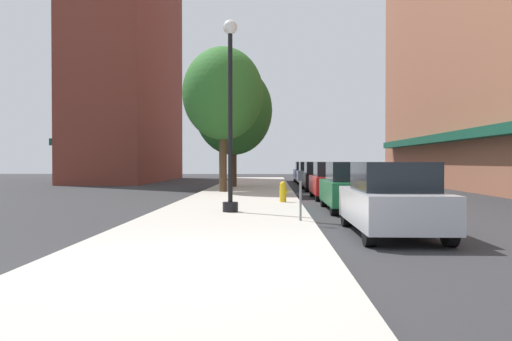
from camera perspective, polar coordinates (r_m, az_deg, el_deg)
The scene contains 14 objects.
ground_plane at distance 26.11m, azimuth 7.71°, elevation -2.71°, with size 90.00×90.00×0.00m, color #2D2D30.
sidewalk_slab at distance 26.99m, azimuth -1.00°, elevation -2.45°, with size 4.80×50.00×0.12m, color #B7B2A8.
building_far_background at distance 47.42m, azimuth -13.60°, elevation 11.79°, with size 6.80×18.00×21.23m.
lamppost at distance 16.21m, azimuth -2.82°, elevation 6.40°, with size 0.48×0.48×5.90m.
fire_hydrant at distance 20.13m, azimuth 2.96°, elevation -2.31°, with size 0.33×0.26×0.79m.
parking_meter_near at distance 13.78m, azimuth 4.87°, elevation -2.03°, with size 0.14×0.09×1.31m.
tree_near at distance 27.38m, azimuth -3.62°, elevation 8.32°, with size 4.18×4.18×7.48m.
tree_mid at distance 32.87m, azimuth -2.47°, elevation 6.54°, with size 4.85×4.85×7.54m.
car_silver at distance 12.21m, azimuth 14.54°, elevation -3.10°, with size 1.80×4.30×1.66m.
car_green at distance 17.99m, azimuth 10.39°, elevation -1.79°, with size 1.80×4.30×1.66m.
car_red at distance 23.61m, azimuth 8.33°, elevation -1.13°, with size 1.80×4.30×1.66m.
car_black at distance 30.46m, azimuth 6.85°, elevation -0.66°, with size 1.80×4.30×1.66m.
car_white at distance 36.80m, azimuth 5.98°, elevation -0.38°, with size 1.80×4.30×1.66m.
car_blue at distance 42.74m, azimuth 5.39°, elevation -0.19°, with size 1.80×4.30×1.66m.
Camera 1 is at (1.31, -7.92, 1.67)m, focal length 36.76 mm.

